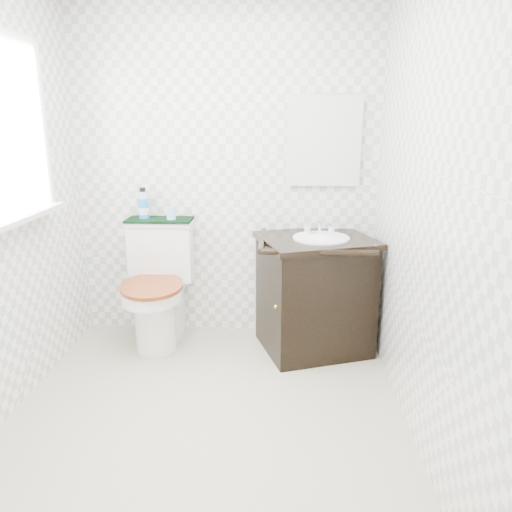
# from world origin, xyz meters

# --- Properties ---
(floor) EXTENTS (2.40, 2.40, 0.00)m
(floor) POSITION_xyz_m (0.00, 0.00, 0.00)
(floor) COLOR beige
(floor) RESTS_ON ground
(wall_back) EXTENTS (2.40, 0.00, 2.40)m
(wall_back) POSITION_xyz_m (0.00, 1.20, 1.20)
(wall_back) COLOR white
(wall_back) RESTS_ON ground
(wall_front) EXTENTS (2.40, 0.00, 2.40)m
(wall_front) POSITION_xyz_m (0.00, -1.20, 1.20)
(wall_front) COLOR white
(wall_front) RESTS_ON ground
(wall_right) EXTENTS (0.00, 2.40, 2.40)m
(wall_right) POSITION_xyz_m (1.10, 0.00, 1.20)
(wall_right) COLOR white
(wall_right) RESTS_ON ground
(window) EXTENTS (0.02, 0.70, 0.90)m
(window) POSITION_xyz_m (-1.07, 0.25, 1.55)
(window) COLOR white
(window) RESTS_ON wall_left
(mirror) EXTENTS (0.50, 0.02, 0.60)m
(mirror) POSITION_xyz_m (0.69, 1.18, 1.45)
(mirror) COLOR silver
(mirror) RESTS_ON wall_back
(toilet) EXTENTS (0.49, 0.68, 0.89)m
(toilet) POSITION_xyz_m (-0.48, 0.96, 0.39)
(toilet) COLOR white
(toilet) RESTS_ON floor
(vanity) EXTENTS (0.90, 0.83, 0.92)m
(vanity) POSITION_xyz_m (0.65, 0.90, 0.43)
(vanity) COLOR black
(vanity) RESTS_ON floor
(trash_bin) EXTENTS (0.21, 0.17, 0.27)m
(trash_bin) POSITION_xyz_m (0.45, 1.10, 0.14)
(trash_bin) COLOR silver
(trash_bin) RESTS_ON floor
(towel) EXTENTS (0.47, 0.22, 0.02)m
(towel) POSITION_xyz_m (-0.48, 1.09, 0.90)
(towel) COLOR black
(towel) RESTS_ON toilet
(mouthwash_bottle) EXTENTS (0.08, 0.08, 0.22)m
(mouthwash_bottle) POSITION_xyz_m (-0.60, 1.10, 1.01)
(mouthwash_bottle) COLOR blue
(mouthwash_bottle) RESTS_ON towel
(cup) EXTENTS (0.07, 0.07, 0.08)m
(cup) POSITION_xyz_m (-0.39, 1.07, 0.95)
(cup) COLOR #96BAF7
(cup) RESTS_ON towel
(soap_bar) EXTENTS (0.07, 0.04, 0.02)m
(soap_bar) POSITION_xyz_m (0.63, 1.01, 0.83)
(soap_bar) COLOR #197971
(soap_bar) RESTS_ON vanity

